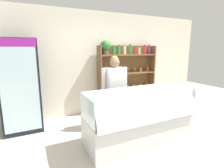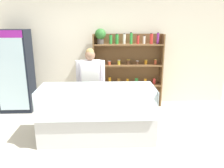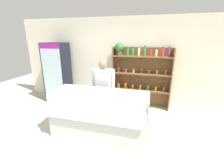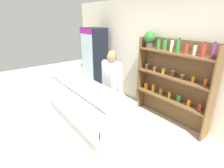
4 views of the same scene
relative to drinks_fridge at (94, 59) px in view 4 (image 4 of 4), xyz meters
The scene contains 6 objects.
ground_plane 2.71m from the drinks_fridge, 39.12° to the right, with size 12.00×12.00×0.00m, color beige.
back_wall 2.06m from the drinks_fridge, 13.90° to the left, with size 6.80×0.10×2.70m, color silver.
drinks_fridge is the anchor object (origin of this frame).
shelving_unit 2.65m from the drinks_fridge, ahead, with size 1.74×0.29×1.96m.
deli_display_case 2.55m from the drinks_fridge, 36.45° to the right, with size 2.07×0.81×1.01m.
shop_clerk 1.97m from the drinks_fridge, 21.26° to the right, with size 0.60×0.25×1.60m.
Camera 4 is at (2.74, -1.32, 2.25)m, focal length 28.00 mm.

